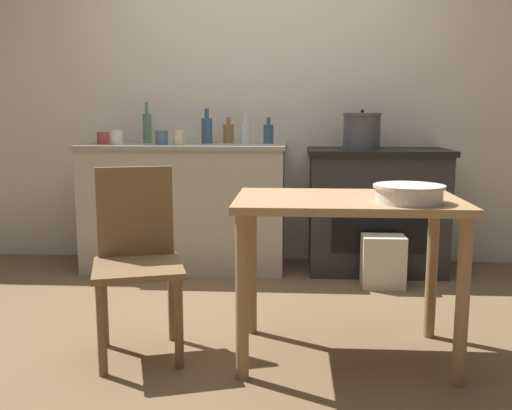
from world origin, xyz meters
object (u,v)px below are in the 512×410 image
(bottle_mid_left, at_px, (229,133))
(cup_far_right, at_px, (117,138))
(stove, at_px, (376,210))
(flour_sack, at_px, (383,261))
(bottle_center_left, at_px, (245,132))
(bottle_far_left, at_px, (147,127))
(work_table, at_px, (347,225))
(cup_center_right, at_px, (161,138))
(cup_mid_right, at_px, (103,138))
(bottle_center, at_px, (268,133))
(mixing_bowl_large, at_px, (409,193))
(bottle_left, at_px, (207,130))
(chair, at_px, (137,255))
(cup_right, at_px, (179,138))
(stock_pot, at_px, (362,131))

(bottle_mid_left, bearing_deg, cup_far_right, -159.50)
(stove, bearing_deg, cup_far_right, -175.20)
(flour_sack, xyz_separation_m, bottle_mid_left, (-1.07, 0.55, 0.81))
(flour_sack, relative_size, bottle_center_left, 1.55)
(bottle_far_left, relative_size, cup_far_right, 2.96)
(work_table, distance_m, cup_center_right, 1.88)
(work_table, height_order, flour_sack, work_table)
(bottle_far_left, relative_size, cup_mid_right, 3.37)
(bottle_center, relative_size, cup_center_right, 1.94)
(work_table, bearing_deg, mixing_bowl_large, -29.59)
(bottle_left, bearing_deg, bottle_center_left, -10.30)
(work_table, xyz_separation_m, mixing_bowl_large, (0.24, -0.14, 0.17))
(bottle_mid_left, bearing_deg, bottle_far_left, -178.20)
(stove, bearing_deg, bottle_center_left, 178.51)
(chair, distance_m, flour_sack, 1.75)
(bottle_left, relative_size, cup_center_right, 2.57)
(flour_sack, relative_size, cup_right, 3.30)
(work_table, height_order, mixing_bowl_large, mixing_bowl_large)
(bottle_left, bearing_deg, stove, -3.57)
(bottle_mid_left, distance_m, cup_center_right, 0.51)
(work_table, bearing_deg, bottle_left, 118.71)
(work_table, height_order, cup_center_right, cup_center_right)
(bottle_center_left, bearing_deg, cup_far_right, -168.64)
(flour_sack, bearing_deg, cup_right, 169.81)
(stock_pot, relative_size, cup_center_right, 2.80)
(cup_mid_right, distance_m, cup_right, 0.59)
(bottle_center, bearing_deg, cup_far_right, -166.95)
(cup_mid_right, relative_size, cup_far_right, 0.88)
(chair, xyz_separation_m, cup_right, (-0.07, 1.37, 0.49))
(bottle_far_left, height_order, cup_mid_right, bottle_far_left)
(stove, height_order, cup_far_right, cup_far_right)
(bottle_far_left, bearing_deg, cup_center_right, -53.51)
(stove, distance_m, cup_mid_right, 2.03)
(bottle_center_left, relative_size, cup_far_right, 2.18)
(bottle_center_left, bearing_deg, chair, -103.60)
(bottle_far_left, height_order, cup_right, bottle_far_left)
(stove, xyz_separation_m, mixing_bowl_large, (-0.11, -1.67, 0.35))
(cup_right, distance_m, cup_far_right, 0.44)
(stove, height_order, flour_sack, stove)
(mixing_bowl_large, height_order, cup_mid_right, cup_mid_right)
(cup_mid_right, bearing_deg, chair, -66.56)
(chair, relative_size, stock_pot, 3.18)
(work_table, relative_size, bottle_center, 5.26)
(mixing_bowl_large, height_order, bottle_left, bottle_left)
(mixing_bowl_large, bearing_deg, bottle_center_left, 116.32)
(cup_center_right, bearing_deg, cup_far_right, -169.91)
(cup_mid_right, xyz_separation_m, cup_right, (0.58, -0.12, 0.01))
(flour_sack, height_order, cup_far_right, cup_far_right)
(work_table, relative_size, cup_mid_right, 11.32)
(bottle_center_left, xyz_separation_m, cup_center_right, (-0.58, -0.12, -0.04))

